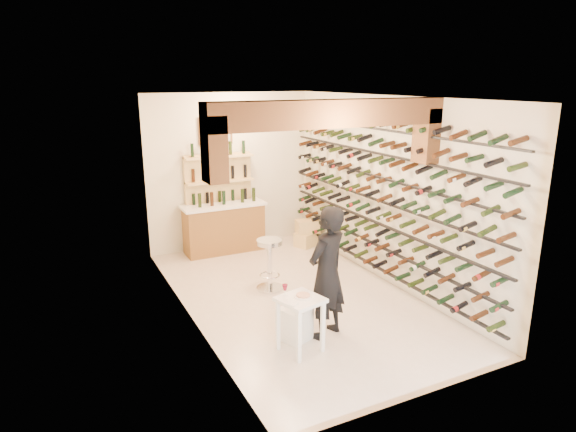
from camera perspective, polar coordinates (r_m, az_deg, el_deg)
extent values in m
plane|color=beige|center=(8.34, 0.93, -9.14)|extent=(6.00, 6.00, 0.00)
cube|color=beige|center=(10.50, -6.59, 5.10)|extent=(3.50, 0.02, 3.20)
cube|color=beige|center=(5.44, 15.71, -5.25)|extent=(3.50, 0.02, 3.20)
cube|color=beige|center=(7.20, -11.49, 0.08)|extent=(0.02, 6.00, 3.20)
cube|color=beige|center=(8.73, 11.25, 2.79)|extent=(0.02, 6.00, 3.20)
cube|color=#9E4C38|center=(7.59, 1.04, 13.41)|extent=(3.50, 6.00, 0.02)
cube|color=#9A6035|center=(6.72, 5.03, 11.56)|extent=(3.50, 0.35, 0.36)
cube|color=#9A6035|center=(6.08, -8.42, 7.54)|extent=(0.24, 0.35, 0.80)
cube|color=#9A6035|center=(7.73, 15.48, 8.81)|extent=(0.24, 0.35, 0.80)
cube|color=black|center=(9.02, 9.99, -5.69)|extent=(0.06, 5.70, 0.03)
cube|color=black|center=(8.89, 10.11, -3.29)|extent=(0.06, 5.70, 0.03)
cube|color=black|center=(8.77, 10.23, -0.81)|extent=(0.06, 5.70, 0.03)
cube|color=black|center=(8.67, 10.36, 1.73)|extent=(0.06, 5.70, 0.03)
cube|color=black|center=(8.59, 10.48, 4.32)|extent=(0.06, 5.70, 0.03)
cube|color=black|center=(8.52, 10.61, 6.96)|extent=(0.06, 5.70, 0.03)
cube|color=black|center=(8.47, 10.75, 9.64)|extent=(0.06, 5.70, 0.03)
cube|color=brown|center=(10.35, -7.29, -1.47)|extent=(1.60, 0.55, 0.96)
cube|color=white|center=(10.21, -7.39, 1.24)|extent=(1.70, 0.62, 0.05)
cube|color=#DABB7A|center=(10.46, -7.88, 1.65)|extent=(1.40, 0.10, 2.00)
cube|color=#DABB7A|center=(10.51, -7.59, -1.38)|extent=(1.40, 0.28, 0.04)
cube|color=#DABB7A|center=(10.38, -7.69, 1.26)|extent=(1.40, 0.28, 0.04)
cube|color=#DABB7A|center=(10.27, -7.79, 3.97)|extent=(1.40, 0.28, 0.04)
cube|color=#DABB7A|center=(10.18, -7.89, 6.72)|extent=(1.40, 0.28, 0.04)
cube|color=brown|center=(10.26, -8.27, 9.59)|extent=(0.70, 0.04, 0.55)
cube|color=#99998C|center=(10.24, -8.22, 9.58)|extent=(0.60, 0.01, 0.45)
cube|color=white|center=(6.51, 1.43, -9.53)|extent=(0.62, 0.62, 0.05)
cube|color=white|center=(6.41, 1.26, -13.66)|extent=(0.05, 0.05, 0.70)
cube|color=white|center=(6.67, 3.99, -12.50)|extent=(0.05, 0.05, 0.70)
cube|color=white|center=(6.69, -1.17, -12.35)|extent=(0.05, 0.05, 0.70)
cube|color=white|center=(6.93, 1.54, -11.30)|extent=(0.05, 0.05, 0.70)
cylinder|color=white|center=(6.53, 1.73, -9.12)|extent=(0.24, 0.24, 0.01)
cylinder|color=#BF7266|center=(6.52, 1.74, -8.99)|extent=(0.18, 0.18, 0.02)
cube|color=white|center=(6.32, 0.49, -9.98)|extent=(0.16, 0.16, 0.01)
cylinder|color=white|center=(6.55, -0.35, -9.07)|extent=(0.07, 0.07, 0.00)
cylinder|color=white|center=(6.53, -0.35, -8.69)|extent=(0.01, 0.01, 0.09)
cone|color=#5E081C|center=(6.51, -0.35, -8.14)|extent=(0.07, 0.07, 0.08)
cube|color=white|center=(6.99, 0.79, -12.17)|extent=(0.47, 0.47, 0.46)
imported|color=black|center=(6.82, 4.46, -6.46)|extent=(0.80, 0.68, 1.86)
cylinder|color=silver|center=(8.61, -2.08, -8.19)|extent=(0.45, 0.45, 0.03)
cylinder|color=silver|center=(8.46, -2.11, -5.69)|extent=(0.09, 0.09, 0.80)
cylinder|color=silver|center=(8.32, -2.14, -2.98)|extent=(0.43, 0.43, 0.08)
torus|color=silver|center=(8.52, -2.10, -6.76)|extent=(0.35, 0.35, 0.03)
cube|color=#D4B874|center=(10.71, 2.20, -2.62)|extent=(0.59, 0.51, 0.30)
cube|color=#D4B874|center=(10.62, 2.21, -1.16)|extent=(0.50, 0.38, 0.27)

